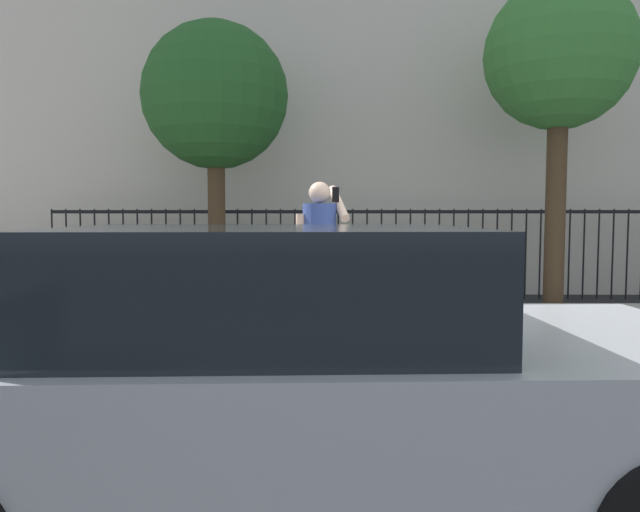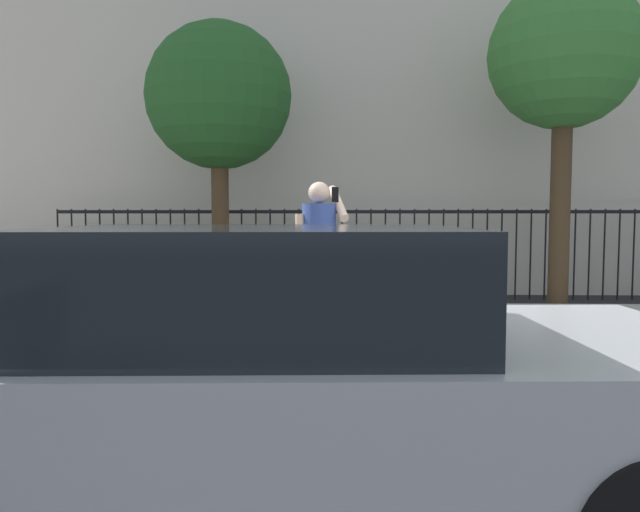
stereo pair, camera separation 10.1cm
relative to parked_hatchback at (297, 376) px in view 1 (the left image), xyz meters
The scene contains 8 objects.
ground_plane 2.30m from the parked_hatchback, 55.87° to the left, with size 60.00×60.00×0.00m, color black.
sidewalk 4.24m from the parked_hatchback, 72.97° to the left, with size 28.00×4.40×0.15m, color #B2ADA3.
iron_fence 7.82m from the parked_hatchback, 80.94° to the left, with size 12.03×0.04×1.60m.
parked_hatchback is the anchor object (origin of this frame).
pedestrian_on_phone 3.12m from the parked_hatchback, 89.13° to the left, with size 0.71×0.52×1.69m.
street_bench 5.90m from the parked_hatchback, 112.94° to the left, with size 1.60×0.45×0.95m.
street_tree_near 8.16m from the parked_hatchback, 60.34° to the left, with size 2.29×2.29×5.11m.
street_tree_mid 7.44m from the parked_hatchback, 103.67° to the left, with size 2.33×2.33×4.55m.
Camera 1 is at (-1.07, -4.80, 1.52)m, focal length 33.91 mm.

